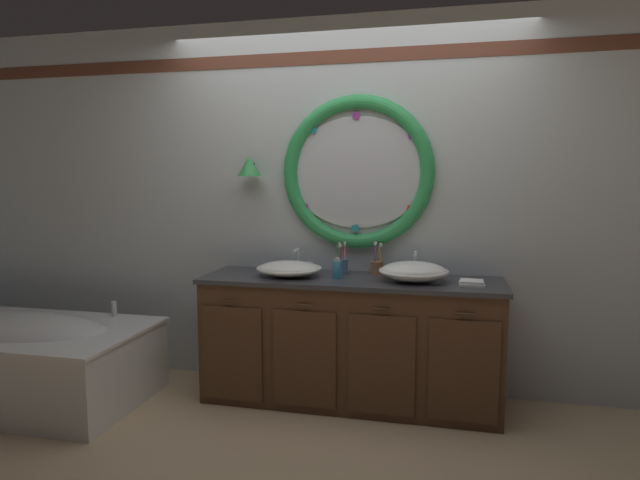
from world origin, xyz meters
TOP-DOWN VIEW (x-y plane):
  - ground_plane at (0.00, 0.00)m, footprint 14.00×14.00m
  - back_wall_assembly at (0.01, 0.58)m, footprint 6.40×0.26m
  - vanity_counter at (0.10, 0.27)m, footprint 1.97×0.59m
  - bathtub at (-2.09, -0.20)m, footprint 1.73×0.94m
  - sink_basin_left at (-0.32, 0.25)m, footprint 0.44×0.44m
  - sink_basin_right at (0.51, 0.25)m, footprint 0.44×0.44m
  - faucet_set_left at (-0.32, 0.47)m, footprint 0.22×0.13m
  - faucet_set_right at (0.51, 0.47)m, footprint 0.22×0.12m
  - toothbrush_holder_left at (0.01, 0.40)m, footprint 0.09×0.09m
  - toothbrush_holder_right at (0.25, 0.47)m, footprint 0.10×0.10m
  - soap_dispenser at (0.01, 0.25)m, footprint 0.06×0.07m
  - folded_hand_towel at (0.86, 0.19)m, footprint 0.15×0.14m

SIDE VIEW (x-z plane):
  - ground_plane at x=0.00m, z-range 0.00..0.00m
  - bathtub at x=-2.09m, z-range 0.00..0.61m
  - vanity_counter at x=0.10m, z-range 0.00..0.84m
  - folded_hand_towel at x=0.86m, z-range 0.84..0.87m
  - toothbrush_holder_right at x=0.25m, z-range 0.78..1.00m
  - sink_basin_left at x=-0.32m, z-range 0.84..0.94m
  - toothbrush_holder_left at x=0.01m, z-range 0.79..1.01m
  - soap_dispenser at x=0.01m, z-range 0.83..0.97m
  - faucet_set_right at x=0.51m, z-range 0.82..0.99m
  - faucet_set_left at x=-0.32m, z-range 0.82..0.99m
  - sink_basin_right at x=0.51m, z-range 0.84..0.97m
  - back_wall_assembly at x=0.01m, z-range 0.02..2.62m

